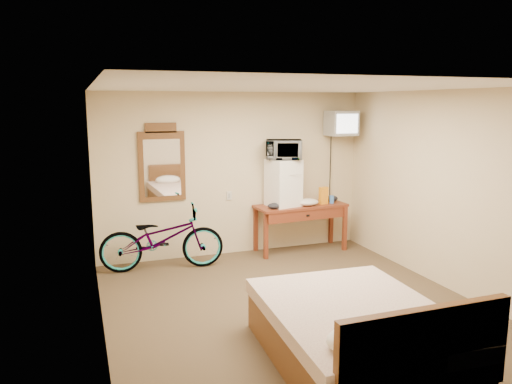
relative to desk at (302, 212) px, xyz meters
The scene contains 13 objects.
room 2.33m from the desk, 117.16° to the right, with size 4.60×4.64×2.50m.
desk is the anchor object (origin of this frame).
mini_fridge 0.56m from the desk, 169.48° to the left, with size 0.53×0.52×0.73m.
microwave 1.04m from the desk, 169.44° to the left, with size 0.54×0.37×0.30m, color white.
snack_bag 0.44m from the desk, ahead, with size 0.14×0.08×0.27m, color orange.
blue_cup 0.54m from the desk, ahead, with size 0.07×0.07×0.13m, color #3D75D2.
cloth_cream 0.19m from the desk, 39.16° to the right, with size 0.35×0.27×0.11m, color beige.
cloth_dark_a 0.53m from the desk, 167.68° to the right, with size 0.24×0.18×0.09m, color black.
cloth_dark_b 0.62m from the desk, 11.22° to the left, with size 0.21×0.17×0.09m, color black.
crt_television 1.54m from the desk, ahead, with size 0.44×0.56×0.39m.
wall_mirror 2.30m from the desk, behind, with size 0.67×0.04×1.14m.
bicycle 2.24m from the desk, behind, with size 0.60×1.73×0.91m, color black.
bed 3.54m from the desk, 106.49° to the right, with size 1.59×2.05×0.90m.
Camera 1 is at (-2.25, -4.99, 2.33)m, focal length 35.00 mm.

